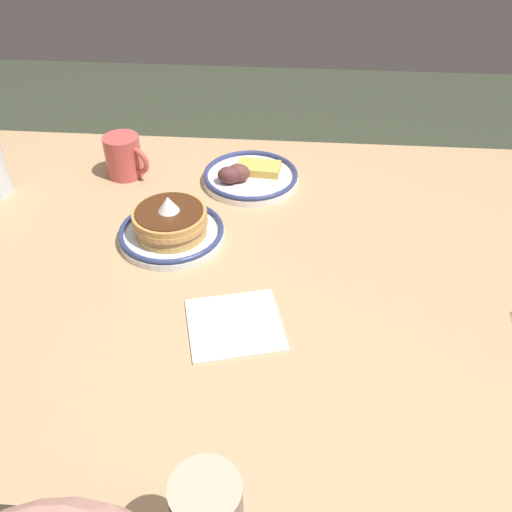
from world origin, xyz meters
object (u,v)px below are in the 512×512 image
plate_near_main (171,227)px  paper_napkin (235,324)px  coffee_mug (124,156)px  plate_center_pancakes (248,176)px

plate_near_main → paper_napkin: bearing=123.5°
coffee_mug → paper_napkin: size_ratio=0.72×
coffee_mug → paper_napkin: coffee_mug is taller
plate_center_pancakes → paper_napkin: size_ratio=1.43×
plate_center_pancakes → coffee_mug: coffee_mug is taller
plate_near_main → coffee_mug: (0.15, -0.23, 0.02)m
plate_near_main → coffee_mug: size_ratio=1.91×
plate_near_main → plate_center_pancakes: size_ratio=0.96×
paper_napkin → plate_center_pancakes: bearing=-87.6°
plate_near_main → plate_center_pancakes: (-0.13, -0.22, -0.01)m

